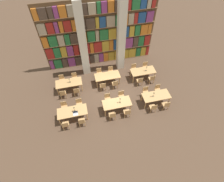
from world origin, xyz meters
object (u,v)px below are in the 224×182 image
object	(u,v)px
reading_table_2	(156,96)
chair_14	(76,91)
pillar_center	(121,36)
chair_4	(112,115)
chair_19	(111,71)
chair_23	(145,67)
chair_0	(66,125)
desk_lamp_3	(69,80)
chair_7	(121,96)
chair_17	(99,73)
reading_table_4	(107,76)
chair_11	(158,89)
chair_15	(75,78)
desk_lamp_1	(120,100)
reading_table_3	(69,83)
reading_table_1	(117,103)
pillar_left	(82,42)
desk_lamp_0	(74,108)
desk_lamp_2	(154,94)
chair_18	(115,84)
chair_20	(140,81)
chair_22	(152,79)
chair_3	(79,104)
chair_6	(127,112)
chair_16	(103,86)
chair_5	(108,98)
reading_table_5	(143,72)
chair_13	(62,80)
desk_lamp_4	(147,68)
chair_21	(134,68)
laptop	(75,114)
chair_10	(166,105)
chair_2	(82,122)
chair_8	(153,107)
chair_1	(64,107)
reading_table_0	(72,112)
chair_12	(63,94)
chair_9	(146,92)

from	to	relation	value
reading_table_2	chair_14	distance (m)	5.81
pillar_center	chair_4	size ratio (longest dim) A/B	6.73
chair_14	chair_19	world-z (taller)	same
chair_4	chair_23	xyz separation A→B (m)	(3.81, 4.03, 0.00)
chair_0	desk_lamp_3	bearing A→B (deg)	79.99
chair_7	chair_17	distance (m)	2.93
chair_14	reading_table_4	world-z (taller)	chair_14
chair_11	chair_15	size ratio (longest dim) A/B	1.00
desk_lamp_1	reading_table_3	size ratio (longest dim) A/B	0.23
reading_table_1	chair_7	world-z (taller)	chair_7
desk_lamp_3	pillar_left	bearing A→B (deg)	49.58
desk_lamp_0	desk_lamp_2	distance (m)	5.47
desk_lamp_1	chair_19	world-z (taller)	desk_lamp_1
chair_18	chair_20	size ratio (longest dim) A/B	1.00
desk_lamp_0	chair_23	bearing A→B (deg)	28.25
chair_17	chair_22	distance (m)	4.22
chair_3	chair_6	size ratio (longest dim) A/B	1.00
chair_6	chair_16	size ratio (longest dim) A/B	1.00
reading_table_2	chair_18	xyz separation A→B (m)	(-2.50, 2.00, -0.21)
chair_5	desk_lamp_3	size ratio (longest dim) A/B	2.13
reading_table_2	reading_table_5	world-z (taller)	same
chair_13	desk_lamp_4	size ratio (longest dim) A/B	1.98
desk_lamp_3	chair_22	size ratio (longest dim) A/B	0.47
reading_table_1	chair_18	size ratio (longest dim) A/B	2.19
reading_table_5	chair_21	bearing A→B (deg)	124.29
chair_20	laptop	bearing A→B (deg)	-157.83
chair_10	desk_lamp_3	size ratio (longest dim) A/B	2.13
chair_11	chair_22	distance (m)	1.14
chair_14	chair_23	world-z (taller)	same
reading_table_1	laptop	bearing A→B (deg)	-174.94
chair_3	chair_5	world-z (taller)	same
reading_table_3	chair_2	bearing A→B (deg)	-80.97
reading_table_4	chair_17	xyz separation A→B (m)	(-0.51, 0.73, -0.21)
chair_4	chair_14	world-z (taller)	same
chair_6	desk_lamp_2	size ratio (longest dim) A/B	2.06
chair_8	reading_table_5	world-z (taller)	chair_8
desk_lamp_1	chair_13	xyz separation A→B (m)	(-3.80, 3.39, -0.60)
chair_1	desk_lamp_2	bearing A→B (deg)	172.86
chair_17	chair_15	bearing A→B (deg)	1.68
reading_table_2	reading_table_4	size ratio (longest dim) A/B	1.00
laptop	reading_table_3	distance (m)	2.91
reading_table_4	laptop	bearing A→B (deg)	-132.94
chair_23	reading_table_1	bearing A→B (deg)	44.90
chair_1	desk_lamp_4	xyz separation A→B (m)	(6.62, 1.82, 0.59)
chair_18	reading_table_0	bearing A→B (deg)	-149.79
chair_4	chair_20	xyz separation A→B (m)	(2.81, 2.58, 0.00)
chair_16	desk_lamp_2	bearing A→B (deg)	-32.33
chair_11	chair_12	xyz separation A→B (m)	(-6.93, 1.22, 0.00)
desk_lamp_0	chair_23	xyz separation A→B (m)	(6.17, 3.32, -0.58)
desk_lamp_0	chair_9	distance (m)	5.32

